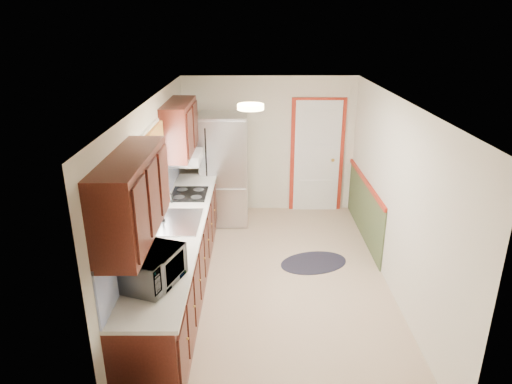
{
  "coord_description": "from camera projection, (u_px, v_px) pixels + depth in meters",
  "views": [
    {
      "loc": [
        -0.26,
        -5.32,
        3.27
      ],
      "look_at": [
        -0.24,
        0.3,
        1.15
      ],
      "focal_mm": 32.0,
      "sensor_mm": 36.0,
      "label": 1
    }
  ],
  "objects": [
    {
      "name": "refrigerator",
      "position": [
        224.0,
        169.0,
        7.64
      ],
      "size": [
        0.77,
        0.77,
        1.85
      ],
      "rotation": [
        0.0,
        0.0,
        -0.0
      ],
      "color": "#B7B7BC",
      "rests_on": "ground"
    },
    {
      "name": "rug",
      "position": [
        314.0,
        263.0,
        6.55
      ],
      "size": [
        1.12,
        0.89,
        0.01
      ],
      "primitive_type": "ellipsoid",
      "rotation": [
        0.0,
        0.0,
        0.3
      ],
      "color": "black",
      "rests_on": "ground"
    },
    {
      "name": "cooktop",
      "position": [
        189.0,
        194.0,
        6.49
      ],
      "size": [
        0.5,
        0.6,
        0.02
      ],
      "primitive_type": "cube",
      "color": "black",
      "rests_on": "kitchen_run"
    },
    {
      "name": "back_wall_trim",
      "position": [
        327.0,
        167.0,
        7.89
      ],
      "size": [
        1.12,
        2.3,
        2.08
      ],
      "color": "maroon",
      "rests_on": "ground"
    },
    {
      "name": "microwave",
      "position": [
        153.0,
        265.0,
        4.24
      ],
      "size": [
        0.5,
        0.67,
        0.4
      ],
      "primitive_type": "imported",
      "rotation": [
        0.0,
        0.0,
        1.23
      ],
      "color": "white",
      "rests_on": "kitchen_run"
    },
    {
      "name": "ceiling_fixture",
      "position": [
        251.0,
        107.0,
        5.11
      ],
      "size": [
        0.3,
        0.3,
        0.06
      ],
      "primitive_type": "cylinder",
      "color": "#FFD88C",
      "rests_on": "room_shell"
    },
    {
      "name": "kitchen_run",
      "position": [
        175.0,
        235.0,
        5.57
      ],
      "size": [
        0.63,
        4.0,
        2.2
      ],
      "color": "#3C130D",
      "rests_on": "ground"
    },
    {
      "name": "room_shell",
      "position": [
        275.0,
        197.0,
        5.71
      ],
      "size": [
        3.2,
        5.2,
        2.52
      ],
      "color": "tan",
      "rests_on": "ground"
    }
  ]
}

